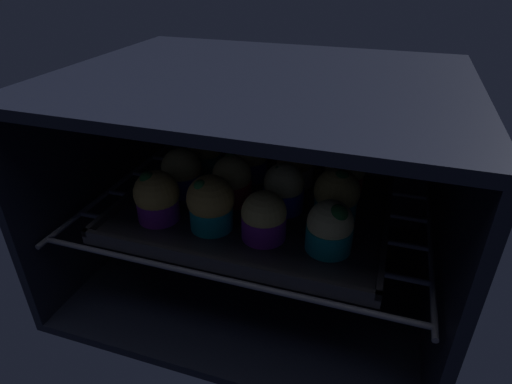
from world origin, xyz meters
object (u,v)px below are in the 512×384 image
(muffin_row0_col3, at_px, (330,228))
(muffin_row2_col0, at_px, (205,153))
(muffin_row0_col2, at_px, (264,218))
(muffin_row1_col0, at_px, (182,172))
(muffin_row1_col1, at_px, (232,180))
(muffin_row2_col2, at_px, (295,164))
(muffin_row1_col3, at_px, (336,196))
(muffin_row0_col0, at_px, (157,197))
(baking_tray, at_px, (256,206))
(muffin_row1_col2, at_px, (284,188))
(muffin_row2_col3, at_px, (345,171))
(muffin_row0_col1, at_px, (211,204))
(muffin_row2_col1, at_px, (249,158))

(muffin_row0_col3, xyz_separation_m, muffin_row2_col0, (-0.26, 0.17, -0.00))
(muffin_row0_col3, distance_m, muffin_row2_col0, 0.31)
(muffin_row0_col2, distance_m, muffin_row1_col0, 0.19)
(muffin_row1_col1, xyz_separation_m, muffin_row2_col2, (0.08, 0.09, -0.00))
(muffin_row1_col3, bearing_deg, muffin_row0_col0, -161.78)
(muffin_row1_col1, bearing_deg, muffin_row0_col0, -136.10)
(baking_tray, xyz_separation_m, muffin_row0_col2, (0.04, -0.08, 0.04))
(muffin_row0_col2, xyz_separation_m, muffin_row0_col3, (0.09, 0.00, 0.00))
(muffin_row0_col2, bearing_deg, muffin_row1_col2, 85.70)
(muffin_row2_col3, bearing_deg, muffin_row0_col1, -134.27)
(muffin_row2_col0, distance_m, muffin_row2_col1, 0.09)
(muffin_row0_col0, distance_m, muffin_row1_col0, 0.09)
(muffin_row0_col2, distance_m, muffin_row0_col3, 0.09)
(muffin_row0_col3, xyz_separation_m, muffin_row1_col2, (-0.09, 0.08, 0.00))
(muffin_row2_col2, bearing_deg, muffin_row1_col3, -47.21)
(muffin_row2_col3, bearing_deg, muffin_row0_col0, -145.23)
(muffin_row0_col0, bearing_deg, muffin_row2_col3, 34.77)
(muffin_row1_col3, bearing_deg, muffin_row1_col1, 179.83)
(baking_tray, xyz_separation_m, muffin_row2_col1, (-0.04, 0.08, 0.04))
(muffin_row0_col0, relative_size, muffin_row1_col3, 0.97)
(muffin_row0_col3, xyz_separation_m, muffin_row1_col0, (-0.26, 0.08, 0.00))
(muffin_row2_col1, relative_size, muffin_row2_col2, 1.02)
(muffin_row2_col3, bearing_deg, muffin_row1_col2, -132.36)
(muffin_row1_col0, bearing_deg, muffin_row1_col1, -1.67)
(baking_tray, xyz_separation_m, muffin_row1_col3, (0.13, -0.00, 0.04))
(baking_tray, xyz_separation_m, muffin_row2_col3, (0.13, 0.09, 0.04))
(muffin_row1_col3, bearing_deg, muffin_row1_col2, 178.00)
(muffin_row0_col2, height_order, muffin_row1_col2, muffin_row1_col2)
(baking_tray, height_order, muffin_row1_col0, muffin_row1_col0)
(muffin_row0_col2, bearing_deg, muffin_row2_col3, 62.94)
(muffin_row2_col3, bearing_deg, muffin_row2_col1, -177.91)
(muffin_row0_col3, bearing_deg, muffin_row1_col1, 155.07)
(muffin_row0_col3, relative_size, muffin_row2_col0, 1.02)
(muffin_row0_col3, distance_m, muffin_row2_col1, 0.24)
(muffin_row2_col3, bearing_deg, muffin_row1_col0, -160.77)
(muffin_row1_col1, relative_size, muffin_row2_col3, 0.99)
(muffin_row1_col0, height_order, muffin_row1_col2, same)
(muffin_row0_col1, distance_m, muffin_row1_col1, 0.08)
(muffin_row2_col0, height_order, muffin_row2_col1, muffin_row2_col1)
(muffin_row1_col1, height_order, muffin_row1_col3, muffin_row1_col3)
(baking_tray, height_order, muffin_row0_col1, muffin_row0_col1)
(muffin_row0_col1, xyz_separation_m, muffin_row2_col0, (-0.09, 0.17, -0.01))
(muffin_row0_col2, height_order, muffin_row2_col1, muffin_row2_col1)
(muffin_row0_col0, relative_size, muffin_row1_col1, 1.02)
(muffin_row2_col2, bearing_deg, muffin_row2_col0, -178.76)
(muffin_row2_col1, bearing_deg, muffin_row1_col0, -137.08)
(muffin_row0_col3, height_order, muffin_row2_col1, muffin_row2_col1)
(muffin_row1_col3, height_order, muffin_row2_col0, muffin_row1_col3)
(muffin_row0_col0, relative_size, muffin_row0_col3, 1.07)
(baking_tray, height_order, muffin_row2_col1, muffin_row2_col1)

